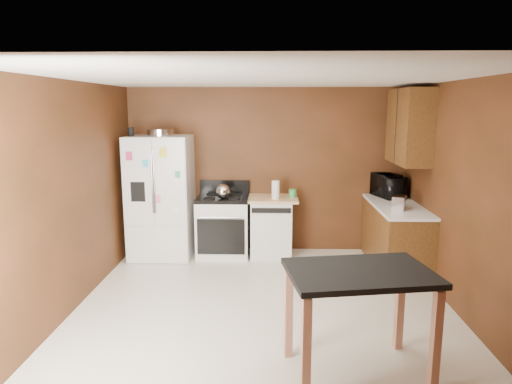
{
  "coord_description": "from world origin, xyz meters",
  "views": [
    {
      "loc": [
        0.06,
        -4.68,
        2.22
      ],
      "look_at": [
        -0.11,
        0.85,
        1.18
      ],
      "focal_mm": 32.0,
      "sensor_mm": 36.0,
      "label": 1
    }
  ],
  "objects_px": {
    "refrigerator": "(161,197)",
    "island": "(359,287)",
    "pen_cup": "(131,132)",
    "gas_range": "(223,225)",
    "toaster": "(399,203)",
    "dishwasher": "(271,226)",
    "green_canister": "(292,193)",
    "microwave": "(388,187)",
    "kettle": "(223,191)",
    "paper_towel": "(276,190)",
    "roasting_pan": "(161,132)"
  },
  "relations": [
    {
      "from": "refrigerator",
      "to": "paper_towel",
      "type": "bearing_deg",
      "value": -0.74
    },
    {
      "from": "toaster",
      "to": "dishwasher",
      "type": "bearing_deg",
      "value": 177.47
    },
    {
      "from": "roasting_pan",
      "to": "paper_towel",
      "type": "distance_m",
      "value": 1.86
    },
    {
      "from": "microwave",
      "to": "roasting_pan",
      "type": "bearing_deg",
      "value": 74.35
    },
    {
      "from": "toaster",
      "to": "green_canister",
      "type": "bearing_deg",
      "value": 171.9
    },
    {
      "from": "kettle",
      "to": "refrigerator",
      "type": "height_order",
      "value": "refrigerator"
    },
    {
      "from": "roasting_pan",
      "to": "microwave",
      "type": "bearing_deg",
      "value": 1.98
    },
    {
      "from": "microwave",
      "to": "pen_cup",
      "type": "bearing_deg",
      "value": 75.85
    },
    {
      "from": "roasting_pan",
      "to": "toaster",
      "type": "height_order",
      "value": "roasting_pan"
    },
    {
      "from": "toaster",
      "to": "island",
      "type": "bearing_deg",
      "value": -89.33
    },
    {
      "from": "paper_towel",
      "to": "green_canister",
      "type": "height_order",
      "value": "paper_towel"
    },
    {
      "from": "green_canister",
      "to": "microwave",
      "type": "height_order",
      "value": "microwave"
    },
    {
      "from": "kettle",
      "to": "microwave",
      "type": "height_order",
      "value": "microwave"
    },
    {
      "from": "paper_towel",
      "to": "kettle",
      "type": "bearing_deg",
      "value": -175.7
    },
    {
      "from": "roasting_pan",
      "to": "toaster",
      "type": "bearing_deg",
      "value": -12.44
    },
    {
      "from": "dishwasher",
      "to": "toaster",
      "type": "bearing_deg",
      "value": -25.53
    },
    {
      "from": "pen_cup",
      "to": "kettle",
      "type": "xyz_separation_m",
      "value": [
        1.3,
        0.02,
        -0.86
      ]
    },
    {
      "from": "microwave",
      "to": "refrigerator",
      "type": "bearing_deg",
      "value": 74.55
    },
    {
      "from": "roasting_pan",
      "to": "paper_towel",
      "type": "bearing_deg",
      "value": -1.2
    },
    {
      "from": "roasting_pan",
      "to": "toaster",
      "type": "xyz_separation_m",
      "value": [
        3.26,
        -0.72,
        -0.86
      ]
    },
    {
      "from": "roasting_pan",
      "to": "island",
      "type": "bearing_deg",
      "value": -52.32
    },
    {
      "from": "kettle",
      "to": "paper_towel",
      "type": "relative_size",
      "value": 0.8
    },
    {
      "from": "roasting_pan",
      "to": "green_canister",
      "type": "xyz_separation_m",
      "value": [
        1.92,
        0.09,
        -0.9
      ]
    },
    {
      "from": "roasting_pan",
      "to": "kettle",
      "type": "bearing_deg",
      "value": -5.85
    },
    {
      "from": "green_canister",
      "to": "microwave",
      "type": "relative_size",
      "value": 0.22
    },
    {
      "from": "roasting_pan",
      "to": "green_canister",
      "type": "distance_m",
      "value": 2.12
    },
    {
      "from": "toaster",
      "to": "gas_range",
      "type": "bearing_deg",
      "value": -174.89
    },
    {
      "from": "microwave",
      "to": "gas_range",
      "type": "xyz_separation_m",
      "value": [
        -2.44,
        -0.07,
        -0.59
      ]
    },
    {
      "from": "roasting_pan",
      "to": "dishwasher",
      "type": "height_order",
      "value": "roasting_pan"
    },
    {
      "from": "roasting_pan",
      "to": "pen_cup",
      "type": "relative_size",
      "value": 3.07
    },
    {
      "from": "microwave",
      "to": "dishwasher",
      "type": "xyz_separation_m",
      "value": [
        -1.72,
        -0.04,
        -0.6
      ]
    },
    {
      "from": "pen_cup",
      "to": "paper_towel",
      "type": "bearing_deg",
      "value": 2.14
    },
    {
      "from": "gas_range",
      "to": "kettle",
      "type": "bearing_deg",
      "value": -83.11
    },
    {
      "from": "roasting_pan",
      "to": "dishwasher",
      "type": "relative_size",
      "value": 0.43
    },
    {
      "from": "pen_cup",
      "to": "gas_range",
      "type": "height_order",
      "value": "pen_cup"
    },
    {
      "from": "kettle",
      "to": "toaster",
      "type": "relative_size",
      "value": 0.87
    },
    {
      "from": "refrigerator",
      "to": "island",
      "type": "relative_size",
      "value": 1.41
    },
    {
      "from": "kettle",
      "to": "island",
      "type": "relative_size",
      "value": 0.17
    },
    {
      "from": "refrigerator",
      "to": "gas_range",
      "type": "bearing_deg",
      "value": 3.81
    },
    {
      "from": "microwave",
      "to": "island",
      "type": "bearing_deg",
      "value": 144.52
    },
    {
      "from": "pen_cup",
      "to": "toaster",
      "type": "distance_m",
      "value": 3.81
    },
    {
      "from": "pen_cup",
      "to": "microwave",
      "type": "xyz_separation_m",
      "value": [
        3.72,
        0.23,
        -0.81
      ]
    },
    {
      "from": "pen_cup",
      "to": "microwave",
      "type": "distance_m",
      "value": 3.82
    },
    {
      "from": "green_canister",
      "to": "microwave",
      "type": "bearing_deg",
      "value": 0.96
    },
    {
      "from": "paper_towel",
      "to": "microwave",
      "type": "height_order",
      "value": "microwave"
    },
    {
      "from": "paper_towel",
      "to": "island",
      "type": "xyz_separation_m",
      "value": [
        0.66,
        -2.97,
        -0.26
      ]
    },
    {
      "from": "microwave",
      "to": "kettle",
      "type": "bearing_deg",
      "value": 77.25
    },
    {
      "from": "roasting_pan",
      "to": "pen_cup",
      "type": "height_order",
      "value": "pen_cup"
    },
    {
      "from": "roasting_pan",
      "to": "dishwasher",
      "type": "distance_m",
      "value": 2.13
    },
    {
      "from": "green_canister",
      "to": "gas_range",
      "type": "relative_size",
      "value": 0.11
    }
  ]
}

